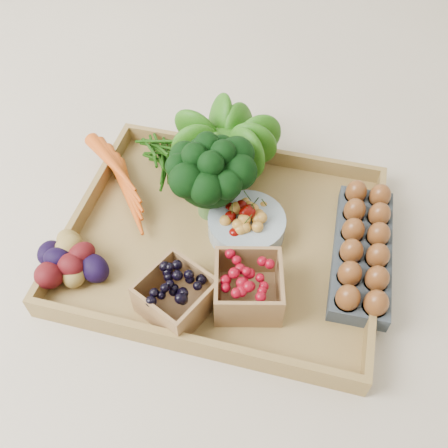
% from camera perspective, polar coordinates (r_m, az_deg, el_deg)
% --- Properties ---
extents(ground, '(4.00, 4.00, 0.00)m').
position_cam_1_polar(ground, '(0.93, 0.00, -2.32)').
color(ground, beige).
rests_on(ground, ground).
extents(tray, '(0.55, 0.45, 0.01)m').
position_cam_1_polar(tray, '(0.92, 0.00, -2.05)').
color(tray, olive).
rests_on(tray, ground).
extents(carrots, '(0.20, 0.14, 0.05)m').
position_cam_1_polar(carrots, '(1.00, -11.35, 4.88)').
color(carrots, '#CB4C11').
rests_on(carrots, tray).
extents(lettuce, '(0.15, 0.15, 0.15)m').
position_cam_1_polar(lettuce, '(0.99, 0.22, 9.76)').
color(lettuce, '#0E4E0C').
rests_on(lettuce, tray).
extents(broccoli, '(0.16, 0.16, 0.12)m').
position_cam_1_polar(broccoli, '(0.91, -1.62, 4.01)').
color(broccoli, black).
rests_on(broccoli, tray).
extents(cherry_bowl, '(0.14, 0.14, 0.04)m').
position_cam_1_polar(cherry_bowl, '(0.91, 2.60, -0.14)').
color(cherry_bowl, '#8C9EA5').
rests_on(cherry_bowl, tray).
extents(egg_carton, '(0.11, 0.28, 0.03)m').
position_cam_1_polar(egg_carton, '(0.91, 15.46, -3.14)').
color(egg_carton, '#394249').
rests_on(egg_carton, tray).
extents(potatoes, '(0.13, 0.13, 0.07)m').
position_cam_1_polar(potatoes, '(0.89, -17.25, -3.44)').
color(potatoes, '#420A0D').
rests_on(potatoes, tray).
extents(punnet_blackberry, '(0.14, 0.14, 0.07)m').
position_cam_1_polar(punnet_blackberry, '(0.81, -5.49, -8.16)').
color(punnet_blackberry, black).
rests_on(punnet_blackberry, tray).
extents(punnet_raspberry, '(0.13, 0.13, 0.07)m').
position_cam_1_polar(punnet_raspberry, '(0.82, 2.77, -7.13)').
color(punnet_raspberry, maroon).
rests_on(punnet_raspberry, tray).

